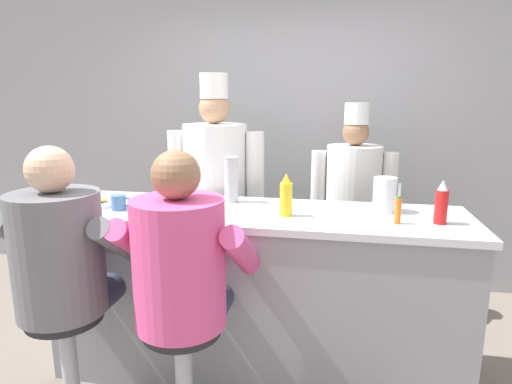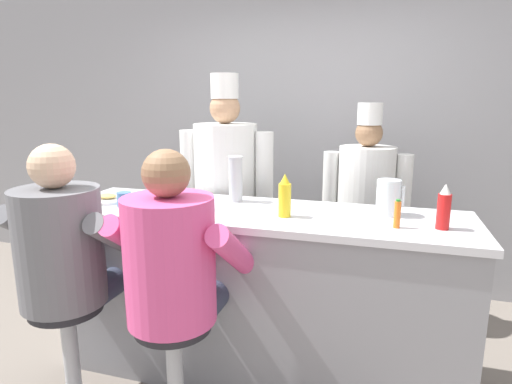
{
  "view_description": "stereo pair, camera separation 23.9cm",
  "coord_description": "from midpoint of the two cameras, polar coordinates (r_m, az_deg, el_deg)",
  "views": [
    {
      "loc": [
        0.47,
        -2.04,
        1.68
      ],
      "look_at": [
        0.01,
        0.31,
        1.16
      ],
      "focal_mm": 30.0,
      "sensor_mm": 36.0,
      "label": 1
    },
    {
      "loc": [
        0.7,
        -1.99,
        1.68
      ],
      "look_at": [
        0.01,
        0.31,
        1.16
      ],
      "focal_mm": 30.0,
      "sensor_mm": 36.0,
      "label": 2
    }
  ],
  "objects": [
    {
      "name": "coffee_mug_tan",
      "position": [
        2.5,
        -14.68,
        -2.1
      ],
      "size": [
        0.14,
        0.09,
        0.08
      ],
      "color": "beige",
      "rests_on": "diner_counter"
    },
    {
      "name": "diner_seated_grey",
      "position": [
        2.43,
        -26.89,
        -8.15
      ],
      "size": [
        0.66,
        0.65,
        1.47
      ],
      "color": "#B2B5BA",
      "rests_on": "ground_plane"
    },
    {
      "name": "mustard_bottle_yellow",
      "position": [
        2.38,
        1.17,
        -0.59
      ],
      "size": [
        0.07,
        0.07,
        0.24
      ],
      "color": "yellow",
      "rests_on": "diner_counter"
    },
    {
      "name": "cereal_bowl",
      "position": [
        2.52,
        -10.59,
        -2.01
      ],
      "size": [
        0.14,
        0.14,
        0.06
      ],
      "color": "#4C7FB7",
      "rests_on": "diner_counter"
    },
    {
      "name": "hot_sauce_bottle_orange",
      "position": [
        2.32,
        15.64,
        -2.43
      ],
      "size": [
        0.03,
        0.03,
        0.15
      ],
      "color": "orange",
      "rests_on": "diner_counter"
    },
    {
      "name": "cook_in_whites_far",
      "position": [
        3.37,
        10.78,
        -1.23
      ],
      "size": [
        0.65,
        0.42,
        1.66
      ],
      "color": "#232328",
      "rests_on": "ground_plane"
    },
    {
      "name": "water_pitcher_clear",
      "position": [
        2.55,
        14.28,
        -0.37
      ],
      "size": [
        0.15,
        0.13,
        0.2
      ],
      "color": "silver",
      "rests_on": "diner_counter"
    },
    {
      "name": "cup_stack_steel",
      "position": [
        2.71,
        -5.84,
        1.68
      ],
      "size": [
        0.09,
        0.09,
        0.29
      ],
      "color": "#B7BABF",
      "rests_on": "diner_counter"
    },
    {
      "name": "diner_counter",
      "position": [
        2.69,
        -2.61,
        -13.3
      ],
      "size": [
        2.45,
        0.7,
        1.04
      ],
      "color": "gray",
      "rests_on": "ground_plane"
    },
    {
      "name": "ketchup_bottle_red",
      "position": [
        2.38,
        20.9,
        -1.49
      ],
      "size": [
        0.07,
        0.07,
        0.23
      ],
      "color": "red",
      "rests_on": "diner_counter"
    },
    {
      "name": "wall_back",
      "position": [
        3.95,
        2.52,
        7.34
      ],
      "size": [
        10.0,
        0.06,
        2.7
      ],
      "color": "#99999E",
      "rests_on": "ground_plane"
    },
    {
      "name": "cook_in_whites_near",
      "position": [
        3.22,
        -7.49,
        0.34
      ],
      "size": [
        0.73,
        0.47,
        1.87
      ],
      "color": "#232328",
      "rests_on": "ground_plane"
    },
    {
      "name": "breakfast_plate",
      "position": [
        2.87,
        -22.53,
        -1.33
      ],
      "size": [
        0.26,
        0.26,
        0.05
      ],
      "color": "white",
      "rests_on": "diner_counter"
    },
    {
      "name": "diner_seated_pink",
      "position": [
        2.11,
        -13.04,
        -10.14
      ],
      "size": [
        0.66,
        0.65,
        1.47
      ],
      "color": "#B2B5BA",
      "rests_on": "ground_plane"
    },
    {
      "name": "coffee_mug_blue",
      "position": [
        2.69,
        -20.23,
        -1.35
      ],
      "size": [
        0.13,
        0.09,
        0.09
      ],
      "color": "#4C7AB2",
      "rests_on": "diner_counter"
    }
  ]
}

